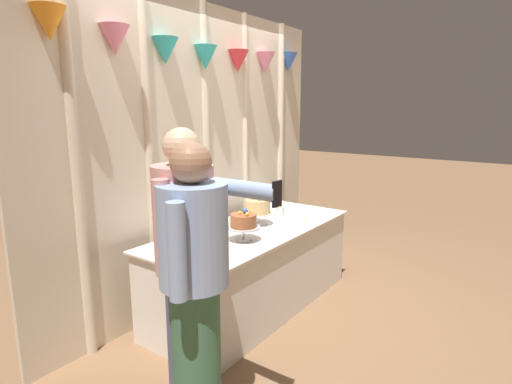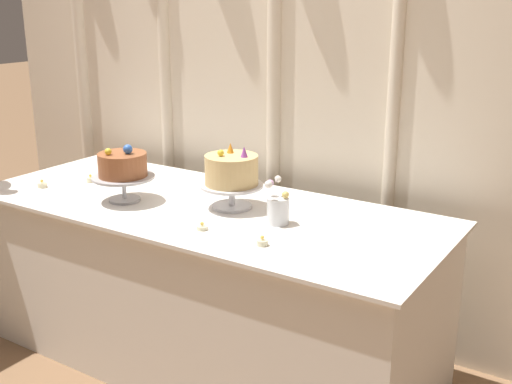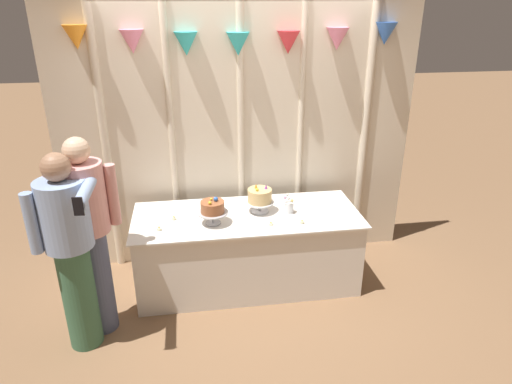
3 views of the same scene
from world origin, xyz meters
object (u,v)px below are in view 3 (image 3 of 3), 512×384
tealight_far_left (159,229)px  cake_display_nearleft (213,208)px  tealight_near_right (271,224)px  guest_man_pink_jacket (89,231)px  flower_vase (289,207)px  tealight_far_right (302,222)px  tealight_near_left (174,218)px  guest_girl_blue_dress (70,247)px  cake_display_nearright (260,197)px  cake_table (247,249)px

tealight_far_left → cake_display_nearleft: bearing=7.0°
tealight_near_right → guest_man_pink_jacket: (-1.44, -0.23, 0.17)m
flower_vase → tealight_far_right: 0.24m
tealight_far_right → tealight_near_left: bearing=167.9°
flower_vase → guest_girl_blue_dress: (-1.75, -0.61, 0.08)m
cake_display_nearright → tealight_far_right: cake_display_nearright is taller
flower_vase → guest_girl_blue_dress: bearing=-160.7°
cake_display_nearleft → flower_vase: size_ratio=1.43×
flower_vase → tealight_far_right: (0.07, -0.22, -0.05)m
cake_display_nearleft → cake_display_nearright: size_ratio=1.00×
guest_man_pink_jacket → cake_table: bearing=20.0°
cake_display_nearleft → tealight_far_right: 0.78m
tealight_far_left → guest_girl_blue_dress: (-0.60, -0.45, 0.13)m
tealight_near_left → tealight_near_right: bearing=-15.2°
cake_table → flower_vase: 0.57m
cake_display_nearright → tealight_far_left: bearing=-165.6°
flower_vase → tealight_near_left: size_ratio=4.72×
guest_girl_blue_dress → guest_man_pink_jacket: bearing=58.3°
tealight_near_left → guest_girl_blue_dress: guest_girl_blue_dress is taller
tealight_near_left → guest_girl_blue_dress: size_ratio=0.02×
cake_display_nearright → flower_vase: cake_display_nearright is taller
tealight_far_right → cake_display_nearleft: bearing=171.6°
cake_table → tealight_near_left: size_ratio=52.30×
cake_display_nearright → guest_girl_blue_dress: (-1.50, -0.68, -0.00)m
cake_display_nearright → tealight_near_left: 0.79m
cake_table → tealight_far_left: bearing=-166.5°
cake_display_nearleft → tealight_far_right: size_ratio=6.52×
tealight_near_right → tealight_far_right: bearing=-2.4°
tealight_far_left → cake_display_nearright: bearing=14.4°
tealight_far_right → guest_man_pink_jacket: bearing=-172.7°
flower_vase → tealight_near_right: bearing=-134.0°
cake_display_nearright → tealight_near_left: cake_display_nearright is taller
cake_table → tealight_near_right: 0.47m
cake_display_nearleft → guest_man_pink_jacket: size_ratio=0.16×
cake_display_nearright → flower_vase: bearing=-14.0°
cake_display_nearright → tealight_near_right: bearing=-78.6°
tealight_far_right → guest_girl_blue_dress: (-1.82, -0.39, 0.13)m
guest_girl_blue_dress → cake_table: bearing=24.8°
tealight_near_left → tealight_near_right: size_ratio=0.93×
tealight_near_right → guest_girl_blue_dress: bearing=-165.4°
tealight_far_left → tealight_near_left: size_ratio=1.10×
flower_vase → tealight_far_right: size_ratio=4.55×
tealight_near_left → tealight_near_right: (0.83, -0.23, -0.00)m
cake_table → cake_display_nearright: cake_display_nearright is taller
flower_vase → tealight_far_left: flower_vase is taller
flower_vase → guest_girl_blue_dress: 1.86m
flower_vase → tealight_near_left: 1.03m
cake_table → guest_girl_blue_dress: size_ratio=1.29×
tealight_near_left → cake_display_nearright: bearing=3.6°
tealight_near_left → tealight_far_right: (1.10, -0.24, -0.00)m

